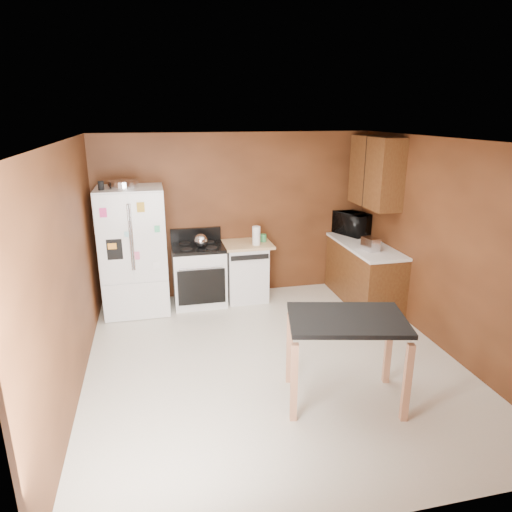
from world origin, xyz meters
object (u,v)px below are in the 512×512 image
object	(u,v)px
roasting_pan	(123,184)
refrigerator	(134,251)
green_canister	(263,238)
kettle	(201,240)
island	(346,332)
gas_range	(199,274)
microwave	(351,224)
toaster	(370,244)
dishwasher	(246,270)
paper_towel	(256,236)
pen_cup	(101,186)

from	to	relation	value
roasting_pan	refrigerator	size ratio (longest dim) A/B	0.22
green_canister	refrigerator	size ratio (longest dim) A/B	0.06
kettle	green_canister	size ratio (longest dim) A/B	1.78
refrigerator	island	bearing A→B (deg)	-53.07
roasting_pan	gas_range	distance (m)	1.70
green_canister	island	world-z (taller)	green_canister
green_canister	microwave	xyz separation A→B (m)	(1.47, 0.09, 0.12)
green_canister	toaster	distance (m)	1.60
toaster	dishwasher	world-z (taller)	toaster
refrigerator	paper_towel	bearing A→B (deg)	-1.17
kettle	island	world-z (taller)	kettle
gas_range	island	world-z (taller)	gas_range
kettle	gas_range	distance (m)	0.54
gas_range	green_canister	bearing A→B (deg)	3.36
island	paper_towel	bearing A→B (deg)	95.91
kettle	green_canister	distance (m)	0.97
roasting_pan	toaster	size ratio (longest dim) A/B	1.59
refrigerator	dishwasher	distance (m)	1.69
green_canister	microwave	size ratio (longest dim) A/B	0.19
toaster	island	size ratio (longest dim) A/B	0.20
island	roasting_pan	bearing A→B (deg)	128.12
paper_towel	microwave	distance (m)	1.63
paper_towel	toaster	distance (m)	1.65
microwave	gas_range	world-z (taller)	microwave
pen_cup	toaster	xyz separation A→B (m)	(3.61, -0.56, -0.87)
microwave	gas_range	bearing A→B (deg)	69.06
pen_cup	toaster	world-z (taller)	pen_cup
microwave	roasting_pan	bearing A→B (deg)	69.57
dishwasher	roasting_pan	bearing A→B (deg)	-176.16
pen_cup	green_canister	distance (m)	2.44
pen_cup	toaster	distance (m)	3.76
pen_cup	island	bearing A→B (deg)	-47.25
paper_towel	refrigerator	world-z (taller)	refrigerator
pen_cup	dishwasher	distance (m)	2.43
pen_cup	kettle	distance (m)	1.55
paper_towel	dishwasher	xyz separation A→B (m)	(-0.14, 0.12, -0.58)
green_canister	island	xyz separation A→B (m)	(0.14, -2.84, -0.19)
gas_range	island	size ratio (longest dim) A/B	0.88
pen_cup	gas_range	distance (m)	1.88
gas_range	island	bearing A→B (deg)	-67.78
pen_cup	paper_towel	size ratio (longest dim) A/B	0.42
paper_towel	green_canister	world-z (taller)	paper_towel
paper_towel	microwave	bearing A→B (deg)	8.65
pen_cup	dishwasher	size ratio (longest dim) A/B	0.13
roasting_pan	pen_cup	world-z (taller)	pen_cup
microwave	gas_range	xyz separation A→B (m)	(-2.47, -0.15, -0.60)
paper_towel	dishwasher	bearing A→B (deg)	138.95
paper_towel	microwave	world-z (taller)	microwave
toaster	gas_range	size ratio (longest dim) A/B	0.23
roasting_pan	green_canister	bearing A→B (deg)	4.29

